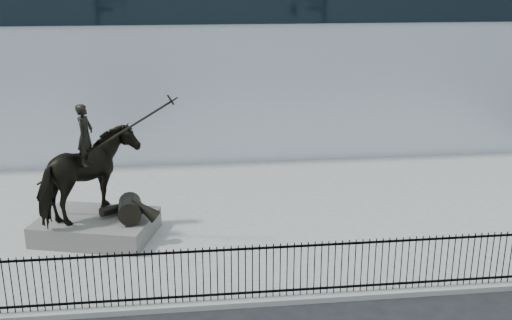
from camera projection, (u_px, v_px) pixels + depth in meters
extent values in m
cube|color=gray|center=(245.00, 215.00, 21.07)|extent=(30.00, 12.00, 0.15)
cube|color=silver|center=(219.00, 46.00, 32.08)|extent=(44.00, 14.00, 9.00)
cube|color=black|center=(267.00, 291.00, 15.55)|extent=(22.00, 0.05, 0.05)
cube|color=black|center=(267.00, 248.00, 15.18)|extent=(22.00, 0.05, 0.05)
cube|color=black|center=(267.00, 271.00, 15.38)|extent=(22.00, 0.03, 1.50)
cube|color=#5E5C56|center=(96.00, 227.00, 19.07)|extent=(4.07, 3.30, 0.66)
imported|color=black|center=(92.00, 175.00, 18.56)|extent=(3.07, 3.35, 2.82)
imported|color=black|center=(85.00, 135.00, 18.19)|extent=(0.63, 0.79, 1.91)
cylinder|color=black|center=(101.00, 145.00, 18.20)|extent=(4.39, 1.30, 2.87)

